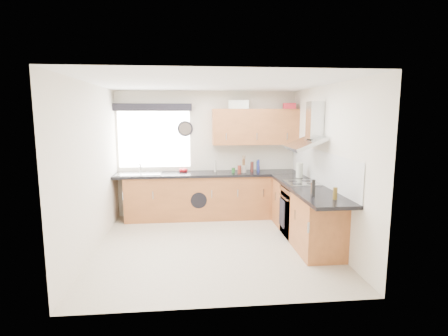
{
  "coord_description": "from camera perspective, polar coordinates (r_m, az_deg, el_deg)",
  "views": [
    {
      "loc": [
        -0.35,
        -5.25,
        2.05
      ],
      "look_at": [
        0.25,
        0.85,
        1.1
      ],
      "focal_mm": 28.0,
      "sensor_mm": 36.0,
      "label": 1
    }
  ],
  "objects": [
    {
      "name": "wall_left",
      "position": [
        5.5,
        -20.82,
        -0.13
      ],
      "size": [
        0.02,
        3.6,
        2.5
      ],
      "primitive_type": "cube",
      "color": "silver",
      "rests_on": "ground_plane"
    },
    {
      "name": "base_cab_right",
      "position": [
        5.94,
        12.98,
        -7.26
      ],
      "size": [
        0.58,
        2.1,
        0.86
      ],
      "primitive_type": "cube",
      "color": "brown",
      "rests_on": "ground_plane"
    },
    {
      "name": "bottle_2",
      "position": [
        5.05,
        14.37,
        -3.17
      ],
      "size": [
        0.05,
        0.05,
        0.23
      ],
      "primitive_type": "cylinder",
      "color": "black",
      "rests_on": "worktop_right"
    },
    {
      "name": "jar_3",
      "position": [
        6.92,
        4.58,
        0.18
      ],
      "size": [
        0.06,
        0.06,
        0.21
      ],
      "primitive_type": "cylinder",
      "color": "#451C18",
      "rests_on": "worktop_back"
    },
    {
      "name": "storage_box",
      "position": [
        7.05,
        10.61,
        9.92
      ],
      "size": [
        0.27,
        0.24,
        0.11
      ],
      "primitive_type": "cube",
      "rotation": [
        0.0,
        0.0,
        -0.19
      ],
      "color": "#A81D27",
      "rests_on": "upper_cabinets"
    },
    {
      "name": "kitchen_roll",
      "position": [
        6.46,
        12.22,
        -0.37
      ],
      "size": [
        0.15,
        0.15,
        0.27
      ],
      "primitive_type": "cylinder",
      "rotation": [
        0.0,
        0.0,
        0.31
      ],
      "color": "beige",
      "rests_on": "worktop_right"
    },
    {
      "name": "oven",
      "position": [
        6.07,
        12.43,
        -6.92
      ],
      "size": [
        0.56,
        0.58,
        0.85
      ],
      "primitive_type": "cube",
      "color": "black",
      "rests_on": "ground_plane"
    },
    {
      "name": "casserole",
      "position": [
        6.95,
        2.49,
        10.29
      ],
      "size": [
        0.44,
        0.36,
        0.16
      ],
      "primitive_type": "cube",
      "rotation": [
        0.0,
        0.0,
        -0.21
      ],
      "color": "beige",
      "rests_on": "upper_cabinets"
    },
    {
      "name": "tomato_cluster",
      "position": [
        6.99,
        -6.69,
        -0.35
      ],
      "size": [
        0.19,
        0.19,
        0.07
      ],
      "primitive_type": null,
      "rotation": [
        0.0,
        0.0,
        0.22
      ],
      "color": "red",
      "rests_on": "worktop_back"
    },
    {
      "name": "worktop_right",
      "position": [
        5.69,
        13.52,
        -3.26
      ],
      "size": [
        0.62,
        2.42,
        0.05
      ],
      "primitive_type": "cube",
      "color": "black",
      "rests_on": "base_cab_right"
    },
    {
      "name": "base_cab_corner",
      "position": [
        7.18,
        9.48,
        -4.35
      ],
      "size": [
        0.6,
        0.6,
        0.86
      ],
      "primitive_type": "cube",
      "color": "brown",
      "rests_on": "ground_plane"
    },
    {
      "name": "jar_0",
      "position": [
        7.14,
        5.53,
        0.4
      ],
      "size": [
        0.06,
        0.06,
        0.2
      ],
      "primitive_type": "cylinder",
      "color": "navy",
      "rests_on": "worktop_back"
    },
    {
      "name": "jar_5",
      "position": [
        7.08,
        5.66,
        -0.09
      ],
      "size": [
        0.05,
        0.05,
        0.1
      ],
      "primitive_type": "cylinder",
      "color": "navy",
      "rests_on": "worktop_back"
    },
    {
      "name": "wall_back",
      "position": [
        7.1,
        -2.76,
        2.33
      ],
      "size": [
        3.6,
        0.02,
        2.5
      ],
      "primitive_type": "cube",
      "color": "silver",
      "rests_on": "ground_plane"
    },
    {
      "name": "upper_cabinets",
      "position": [
        7.0,
        5.12,
        6.73
      ],
      "size": [
        1.7,
        0.35,
        0.7
      ],
      "primitive_type": "cube",
      "color": "brown",
      "rests_on": "wall_back"
    },
    {
      "name": "utensil_pot",
      "position": [
        6.87,
        3.25,
        -0.17
      ],
      "size": [
        0.11,
        0.11,
        0.14
      ],
      "primitive_type": "cylinder",
      "rotation": [
        0.0,
        0.0,
        0.1
      ],
      "color": "#9F9385",
      "rests_on": "worktop_back"
    },
    {
      "name": "worktop_back",
      "position": [
        6.86,
        -2.61,
        -0.98
      ],
      "size": [
        3.6,
        0.62,
        0.05
      ],
      "primitive_type": "cube",
      "color": "black",
      "rests_on": "base_cab_back"
    },
    {
      "name": "jar_6",
      "position": [
        6.92,
        -1.44,
        0.32
      ],
      "size": [
        0.05,
        0.05,
        0.24
      ],
      "primitive_type": "cylinder",
      "color": "#9E9687",
      "rests_on": "worktop_back"
    },
    {
      "name": "wall_right",
      "position": [
        5.73,
        16.49,
        0.42
      ],
      "size": [
        0.02,
        3.6,
        2.5
      ],
      "primitive_type": "cube",
      "color": "silver",
      "rests_on": "ground_plane"
    },
    {
      "name": "hob_plate",
      "position": [
        5.96,
        12.59,
        -2.36
      ],
      "size": [
        0.52,
        0.52,
        0.01
      ],
      "primitive_type": "cube",
      "color": "#B1B5B7",
      "rests_on": "worktop_right"
    },
    {
      "name": "ground_plane",
      "position": [
        5.65,
        -1.72,
        -12.48
      ],
      "size": [
        3.6,
        3.6,
        0.0
      ],
      "primitive_type": "plane",
      "color": "beige"
    },
    {
      "name": "bottle_0",
      "position": [
        4.94,
        17.69,
        -3.98
      ],
      "size": [
        0.06,
        0.06,
        0.16
      ],
      "primitive_type": "cylinder",
      "color": "brown",
      "rests_on": "worktop_right"
    },
    {
      "name": "ceiling",
      "position": [
        5.28,
        -1.85,
        13.69
      ],
      "size": [
        3.6,
        3.6,
        0.02
      ],
      "primitive_type": "cube",
      "color": "white",
      "rests_on": "wall_back"
    },
    {
      "name": "bottle_1",
      "position": [
        5.17,
        14.28,
        -3.25
      ],
      "size": [
        0.05,
        0.05,
        0.17
      ],
      "primitive_type": "cylinder",
      "color": "brown",
      "rests_on": "worktop_right"
    },
    {
      "name": "jar_4",
      "position": [
        6.97,
        3.22,
        0.4
      ],
      "size": [
        0.06,
        0.06,
        0.24
      ],
      "primitive_type": "cylinder",
      "color": "olive",
      "rests_on": "worktop_back"
    },
    {
      "name": "window_blind",
      "position": [
        6.99,
        -11.54,
        9.7
      ],
      "size": [
        1.5,
        0.18,
        0.14
      ],
      "primitive_type": "cube",
      "color": "black",
      "rests_on": "wall_back"
    },
    {
      "name": "wall_clock",
      "position": [
        7.02,
        -6.36,
        6.39
      ],
      "size": [
        0.31,
        0.04,
        0.31
      ],
      "primitive_type": "cylinder",
      "rotation": [
        1.57,
        0.0,
        0.0
      ],
      "color": "black",
      "rests_on": "wall_back"
    },
    {
      "name": "washing_machine",
      "position": [
        6.96,
        -4.2,
        -4.7
      ],
      "size": [
        0.61,
        0.59,
        0.85
      ],
      "primitive_type": "cube",
      "rotation": [
        0.0,
        0.0,
        -0.05
      ],
      "color": "beige",
      "rests_on": "ground_plane"
    },
    {
      "name": "jar_1",
      "position": [
        6.87,
        1.54,
        -0.36
      ],
      "size": [
        0.07,
        0.07,
        0.09
      ],
      "primitive_type": "cylinder",
      "color": "#1F5921",
      "rests_on": "worktop_back"
    },
    {
      "name": "wall_front",
      "position": [
        3.56,
        0.18,
        -4.18
      ],
      "size": [
        3.6,
        0.02,
        2.5
      ],
      "primitive_type": "cube",
      "color": "silver",
      "rests_on": "ground_plane"
    },
    {
      "name": "base_cab_back",
      "position": [
        6.96,
        -3.42,
        -4.67
      ],
      "size": [
        3.0,
        0.58,
        0.86
      ],
      "primitive_type": "cube",
      "color": "brown",
      "rests_on": "ground_plane"
    },
    {
      "name": "extractor_hood",
      "position": [
        5.89,
        13.8,
        5.83
      ],
      "size": [
        0.52,
        0.78,
        0.66
      ],
      "primitive_type": null,
      "color": "#B1B5B7",
      "rests_on": "wall_right"
    },
    {
      "name": "jar_2",
      "position": [
        6.79,
        2.52,
        -0.22
      ],
      "size": [
        0.07,
        0.07,
        0.15
      ],
      "primitive_type": "cylinder",
      "color": "maroon",
      "rests_on": "worktop_back"
    },
    {
      "name": "splashback",
      "position": [
        6.01,
        15.3,
        0.18
      ],
      "size": [
        0.01,
        3.0,
        0.54
      ],
      "primitive_type": "cube",
      "color": "white",
      "rests_on": "wall_right"
    },
    {
      "name": "window",
      "position": [
        7.09,
        -11.31,
        4.6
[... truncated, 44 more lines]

